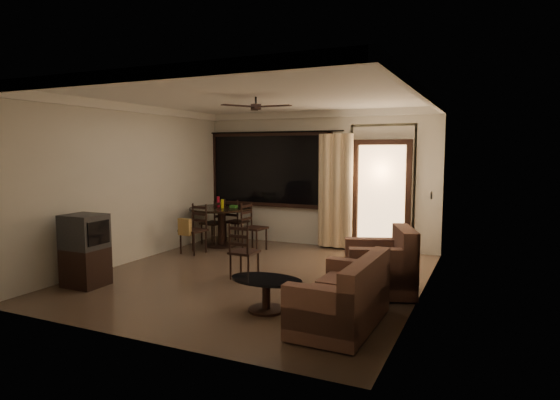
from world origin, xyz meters
The scene contains 12 objects.
ground centered at (0.00, 0.00, 0.00)m, with size 5.50×5.50×0.00m, color #7F6651.
room_shell centered at (0.59, 1.77, 1.83)m, with size 5.50×6.70×5.50m.
dining_table centered at (-1.78, 1.82, 0.64)m, with size 1.29×1.29×1.03m.
dining_chair_west centered at (-2.04, 1.92, 0.28)m, with size 0.47×0.47×0.95m.
dining_chair_east centered at (-0.96, 1.72, 0.28)m, with size 0.47×0.47×0.95m.
dining_chair_south centered at (-1.89, 0.97, 0.31)m, with size 0.47×0.52×0.95m.
dining_chair_north centered at (-1.69, 2.29, 0.28)m, with size 0.47×0.47×0.95m.
tv_cabinet centered at (-2.05, -1.50, 0.53)m, with size 0.57×0.50×1.06m.
sofa centered at (1.89, -1.47, 0.31)m, with size 0.82×1.49×0.78m.
armchair centered at (2.01, -0.05, 0.37)m, with size 1.16×1.16×0.90m.
coffee_table centered at (0.85, -1.37, 0.27)m, with size 0.94×0.56×0.41m.
side_chair centered at (-0.12, -0.19, 0.26)m, with size 0.39×0.39×0.88m.
Camera 1 is at (3.36, -6.43, 1.98)m, focal length 30.00 mm.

